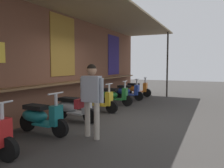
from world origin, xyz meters
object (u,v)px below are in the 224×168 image
at_px(scooter_green, 113,95).
at_px(scooter_teal, 40,117).
at_px(scooter_orange, 136,89).
at_px(shopper_with_handbag, 91,94).
at_px(scooter_blue, 127,91).
at_px(scooter_yellow, 96,100).
at_px(scooter_silver, 72,107).

bearing_deg(scooter_green, scooter_teal, -91.79).
bearing_deg(scooter_orange, scooter_green, -90.78).
relative_size(scooter_green, shopper_with_handbag, 0.89).
bearing_deg(shopper_with_handbag, scooter_blue, -168.68).
relative_size(scooter_yellow, scooter_orange, 1.00).
distance_m(scooter_silver, scooter_yellow, 1.39).
xyz_separation_m(scooter_silver, shopper_with_handbag, (-1.06, -1.20, 0.56)).
distance_m(scooter_silver, scooter_green, 2.79).
bearing_deg(scooter_teal, scooter_silver, 93.44).
distance_m(scooter_green, scooter_blue, 1.47).
xyz_separation_m(scooter_yellow, shopper_with_handbag, (-2.45, -1.20, 0.56)).
bearing_deg(scooter_orange, scooter_blue, -90.78).
relative_size(scooter_teal, scooter_silver, 1.00).
relative_size(scooter_silver, scooter_green, 1.00).
xyz_separation_m(scooter_green, scooter_blue, (1.47, 0.00, 0.00)).
bearing_deg(scooter_teal, scooter_green, 93.44).
relative_size(scooter_green, scooter_blue, 1.00).
xyz_separation_m(scooter_teal, scooter_green, (4.07, 0.00, 0.00)).
distance_m(scooter_teal, scooter_yellow, 2.68).
relative_size(scooter_yellow, shopper_with_handbag, 0.89).
bearing_deg(scooter_blue, shopper_with_handbag, -76.14).
xyz_separation_m(scooter_green, shopper_with_handbag, (-3.84, -1.20, 0.56)).
bearing_deg(scooter_silver, scooter_yellow, 92.84).
height_order(scooter_orange, shopper_with_handbag, shopper_with_handbag).
height_order(scooter_green, scooter_blue, same).
height_order(scooter_silver, shopper_with_handbag, shopper_with_handbag).
xyz_separation_m(scooter_blue, shopper_with_handbag, (-5.32, -1.20, 0.56)).
height_order(scooter_teal, shopper_with_handbag, shopper_with_handbag).
xyz_separation_m(scooter_silver, scooter_blue, (4.26, 0.00, 0.00)).
bearing_deg(scooter_blue, scooter_teal, -88.88).
distance_m(scooter_yellow, scooter_orange, 4.17).
distance_m(scooter_green, shopper_with_handbag, 4.06).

